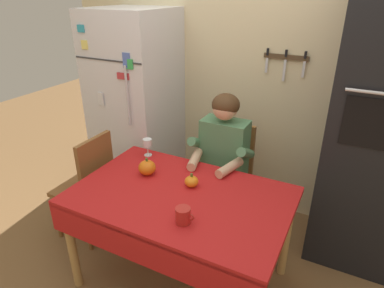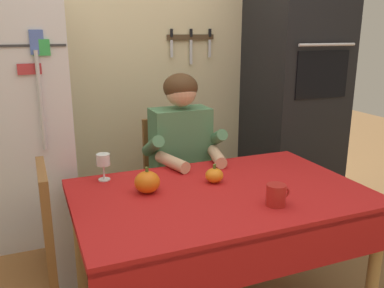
{
  "view_description": "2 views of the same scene",
  "coord_description": "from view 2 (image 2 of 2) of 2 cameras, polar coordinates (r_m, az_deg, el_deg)",
  "views": [
    {
      "loc": [
        0.9,
        -1.49,
        1.96
      ],
      "look_at": [
        0.03,
        0.21,
        1.06
      ],
      "focal_mm": 31.34,
      "sensor_mm": 36.0,
      "label": 1
    },
    {
      "loc": [
        -0.83,
        -1.57,
        1.49
      ],
      "look_at": [
        -0.08,
        0.27,
        0.94
      ],
      "focal_mm": 38.39,
      "sensor_mm": 36.0,
      "label": 2
    }
  ],
  "objects": [
    {
      "name": "dining_table",
      "position": [
        2.02,
        4.19,
        -8.91
      ],
      "size": [
        1.4,
        0.9,
        0.74
      ],
      "color": "tan",
      "rests_on": "ground"
    },
    {
      "name": "pumpkin_medium",
      "position": [
        1.98,
        -6.24,
        -5.27
      ],
      "size": [
        0.12,
        0.12,
        0.13
      ],
      "color": "orange",
      "rests_on": "dining_table"
    },
    {
      "name": "wine_glass",
      "position": [
        2.16,
        -12.23,
        -2.36
      ],
      "size": [
        0.07,
        0.07,
        0.14
      ],
      "color": "white",
      "rests_on": "dining_table"
    },
    {
      "name": "seated_person",
      "position": [
        2.53,
        -1.06,
        -1.85
      ],
      "size": [
        0.47,
        0.55,
        1.25
      ],
      "color": "#38384C",
      "rests_on": "ground"
    },
    {
      "name": "pumpkin_large",
      "position": [
        2.1,
        3.12,
        -4.37
      ],
      "size": [
        0.09,
        0.09,
        0.1
      ],
      "color": "orange",
      "rests_on": "dining_table"
    },
    {
      "name": "chair_left_side",
      "position": [
        2.02,
        -22.04,
        -14.78
      ],
      "size": [
        0.4,
        0.4,
        0.93
      ],
      "color": "brown",
      "rests_on": "ground"
    },
    {
      "name": "back_wall_assembly",
      "position": [
        3.05,
        -5.52,
        11.87
      ],
      "size": [
        3.7,
        0.13,
        2.6
      ],
      "color": "beige",
      "rests_on": "ground"
    },
    {
      "name": "chair_behind_person",
      "position": [
        2.77,
        -2.45,
        -5.23
      ],
      "size": [
        0.4,
        0.4,
        0.93
      ],
      "color": "brown",
      "rests_on": "ground"
    },
    {
      "name": "refrigerator",
      "position": [
        2.6,
        -24.22,
        0.99
      ],
      "size": [
        0.68,
        0.71,
        1.8
      ],
      "color": "silver",
      "rests_on": "ground"
    },
    {
      "name": "wall_oven",
      "position": [
        3.21,
        13.99,
        7.18
      ],
      "size": [
        0.6,
        0.64,
        2.1
      ],
      "color": "black",
      "rests_on": "ground"
    },
    {
      "name": "coffee_mug",
      "position": [
        1.87,
        11.63,
        -6.95
      ],
      "size": [
        0.12,
        0.09,
        0.1
      ],
      "color": "#B2231E",
      "rests_on": "dining_table"
    }
  ]
}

